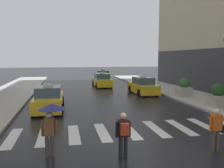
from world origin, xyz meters
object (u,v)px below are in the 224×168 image
(taxi_fourth, at_px, (103,76))
(planter_near_corner, at_px, (217,96))
(pedestrian_with_umbrella, at_px, (51,116))
(taxi_second, at_px, (143,86))
(planter_mid_block, at_px, (184,88))
(pedestrian_with_backpack, at_px, (123,132))
(pedestrian_with_handbag, at_px, (216,127))
(taxi_lead, at_px, (49,99))
(taxi_third, at_px, (102,81))

(taxi_fourth, relative_size, planter_near_corner, 2.89)
(pedestrian_with_umbrella, bearing_deg, taxi_second, 58.86)
(taxi_second, xyz_separation_m, pedestrian_with_umbrella, (-8.05, -13.33, 0.79))
(taxi_second, xyz_separation_m, planter_near_corner, (2.81, -7.51, 0.15))
(taxi_second, bearing_deg, planter_mid_block, -46.78)
(planter_near_corner, bearing_deg, taxi_second, 110.55)
(taxi_fourth, xyz_separation_m, pedestrian_with_backpack, (-3.86, -27.52, 0.25))
(planter_mid_block, bearing_deg, taxi_fourth, 105.39)
(pedestrian_with_backpack, distance_m, planter_mid_block, 13.89)
(pedestrian_with_handbag, bearing_deg, pedestrian_with_backpack, 179.89)
(taxi_lead, relative_size, pedestrian_with_handbag, 2.77)
(planter_mid_block, bearing_deg, pedestrian_with_handbag, -113.33)
(pedestrian_with_handbag, bearing_deg, taxi_second, 81.91)
(taxi_second, distance_m, pedestrian_with_umbrella, 15.59)
(taxi_fourth, distance_m, planter_near_corner, 21.49)
(pedestrian_with_backpack, height_order, planter_mid_block, planter_mid_block)
(taxi_third, bearing_deg, taxi_second, -64.74)
(pedestrian_with_umbrella, distance_m, pedestrian_with_handbag, 6.13)
(taxi_lead, distance_m, taxi_third, 13.21)
(planter_mid_block, bearing_deg, pedestrian_with_umbrella, -136.24)
(taxi_lead, height_order, planter_mid_block, taxi_lead)
(taxi_third, bearing_deg, planter_near_corner, -67.24)
(taxi_fourth, bearing_deg, taxi_third, -100.39)
(taxi_lead, bearing_deg, taxi_fourth, 70.14)
(pedestrian_with_umbrella, bearing_deg, taxi_lead, 94.13)
(taxi_lead, height_order, pedestrian_with_backpack, taxi_lead)
(taxi_fourth, bearing_deg, taxi_lead, -109.86)
(taxi_lead, relative_size, planter_mid_block, 2.86)
(planter_near_corner, bearing_deg, pedestrian_with_backpack, -142.26)
(taxi_lead, relative_size, planter_near_corner, 2.86)
(taxi_second, distance_m, planter_mid_block, 4.06)
(pedestrian_with_umbrella, bearing_deg, taxi_third, 75.77)
(taxi_lead, xyz_separation_m, taxi_third, (5.58, 11.97, 0.00))
(taxi_third, xyz_separation_m, planter_near_corner, (5.85, -13.95, 0.15))
(taxi_third, distance_m, pedestrian_with_backpack, 20.63)
(taxi_second, height_order, pedestrian_with_backpack, taxi_second)
(taxi_lead, xyz_separation_m, planter_mid_block, (11.40, 2.57, 0.15))
(pedestrian_with_backpack, bearing_deg, taxi_fourth, 82.01)
(taxi_fourth, relative_size, pedestrian_with_umbrella, 2.38)
(taxi_lead, xyz_separation_m, taxi_fourth, (6.87, 19.02, 0.00))
(taxi_third, xyz_separation_m, taxi_fourth, (1.29, 7.05, 0.00))
(taxi_lead, distance_m, taxi_second, 10.24)
(taxi_fourth, bearing_deg, pedestrian_with_umbrella, -103.23)
(taxi_lead, xyz_separation_m, pedestrian_with_umbrella, (0.56, -7.80, 0.79))
(taxi_fourth, height_order, planter_mid_block, taxi_fourth)
(taxi_third, height_order, pedestrian_with_handbag, taxi_third)
(taxi_third, distance_m, planter_near_corner, 15.13)
(pedestrian_with_backpack, bearing_deg, pedestrian_with_handbag, -0.11)
(pedestrian_with_handbag, bearing_deg, planter_mid_block, 66.67)
(taxi_fourth, bearing_deg, pedestrian_with_backpack, -97.99)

